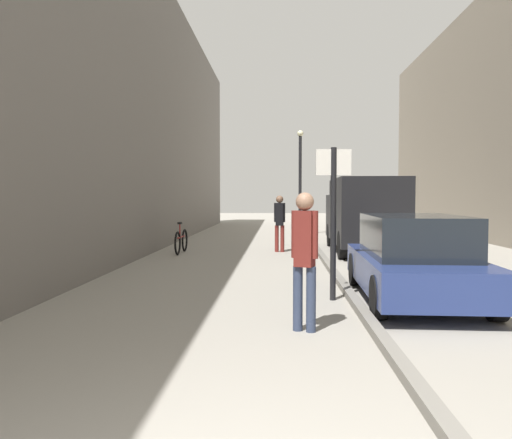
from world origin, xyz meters
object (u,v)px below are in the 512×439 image
delivery_van (364,213)px  street_sign_post (333,210)px  bicycle_leaning (181,241)px  pedestrian_mid_block (280,219)px  lamp_post (300,175)px  pedestrian_main_foreground (305,251)px  parked_car (414,259)px

delivery_van → street_sign_post: street_sign_post is taller
delivery_van → bicycle_leaning: 5.82m
bicycle_leaning → street_sign_post: bearing=-59.6°
pedestrian_mid_block → bicycle_leaning: size_ratio=1.02×
lamp_post → pedestrian_main_foreground: bearing=-92.2°
parked_car → delivery_van: bearing=88.7°
pedestrian_mid_block → delivery_van: size_ratio=0.33×
pedestrian_mid_block → lamp_post: (0.94, 7.11, 1.68)m
parked_car → bicycle_leaning: bearing=129.0°
pedestrian_main_foreground → delivery_van: (2.35, 9.68, 0.19)m
street_sign_post → lamp_post: 14.73m
delivery_van → street_sign_post: size_ratio=2.11×
parked_car → street_sign_post: 1.61m
lamp_post → bicycle_leaning: lamp_post is taller
bicycle_leaning → pedestrian_main_foreground: bearing=-68.6°
lamp_post → delivery_van: bearing=-76.3°
delivery_van → lamp_post: size_ratio=1.15×
pedestrian_main_foreground → parked_car: bearing=68.5°
delivery_van → bicycle_leaning: delivery_van is taller
pedestrian_main_foreground → parked_car: pedestrian_main_foreground is taller
pedestrian_mid_block → lamp_post: bearing=89.6°
pedestrian_main_foreground → pedestrian_mid_block: (-0.31, 9.63, -0.02)m
parked_car → lamp_post: lamp_post is taller
pedestrian_mid_block → delivery_van: bearing=8.1°
pedestrian_mid_block → parked_car: pedestrian_mid_block is taller
pedestrian_mid_block → pedestrian_main_foreground: bearing=-81.1°
street_sign_post → bicycle_leaning: 8.15m
lamp_post → bicycle_leaning: 8.95m
pedestrian_main_foreground → lamp_post: size_ratio=0.38×
parked_car → lamp_post: size_ratio=0.89×
parked_car → street_sign_post: size_ratio=1.63×
lamp_post → bicycle_leaning: size_ratio=2.69×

